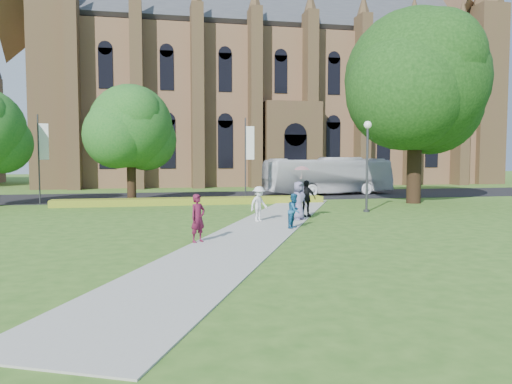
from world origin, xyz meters
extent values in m
plane|color=#34611D|center=(0.00, 0.00, 0.00)|extent=(160.00, 160.00, 0.00)
cube|color=black|center=(0.00, 20.00, 0.01)|extent=(160.00, 10.00, 0.02)
cube|color=#B2B2A8|center=(0.00, 1.00, 0.02)|extent=(15.58, 28.54, 0.04)
cube|color=gold|center=(-2.00, 13.20, 0.23)|extent=(18.00, 1.40, 0.45)
cube|color=brown|center=(10.00, 40.00, 8.50)|extent=(52.00, 16.00, 17.00)
cube|color=#4F3725|center=(-14.50, 33.00, 10.50)|extent=(3.50, 3.50, 21.00)
cube|color=#4F3725|center=(34.50, 33.00, 10.50)|extent=(3.50, 3.50, 21.00)
cube|color=#4F3725|center=(10.00, 31.00, 4.50)|extent=(6.00, 2.50, 9.00)
cylinder|color=#38383D|center=(7.50, 6.50, 2.40)|extent=(0.14, 0.14, 4.80)
sphere|color=white|center=(7.50, 6.50, 5.02)|extent=(0.44, 0.44, 0.44)
cylinder|color=#38383D|center=(7.50, 6.50, 0.07)|extent=(0.36, 0.36, 0.15)
cylinder|color=#332114|center=(13.00, 11.00, 3.30)|extent=(0.96, 0.96, 6.60)
sphere|color=black|center=(13.00, 11.00, 8.40)|extent=(9.60, 9.60, 9.60)
cylinder|color=#332114|center=(-6.00, 14.50, 2.06)|extent=(0.60, 0.60, 4.12)
sphere|color=#19541A|center=(-6.00, 14.50, 5.25)|extent=(5.60, 5.60, 5.60)
cylinder|color=#38383D|center=(2.00, 15.20, 3.00)|extent=(0.10, 0.10, 6.00)
cube|color=white|center=(2.35, 15.20, 4.20)|extent=(0.60, 0.02, 2.40)
cylinder|color=#38383D|center=(-12.00, 15.20, 3.00)|extent=(0.10, 0.10, 6.00)
cube|color=white|center=(-11.65, 15.20, 4.20)|extent=(0.60, 0.02, 2.40)
imported|color=white|center=(9.95, 19.56, 1.59)|extent=(11.58, 4.46, 3.15)
imported|color=#56132C|center=(-3.01, -2.02, 0.93)|extent=(0.77, 0.72, 1.78)
imported|color=#1A5683|center=(1.49, 0.78, 0.81)|extent=(0.91, 0.95, 1.53)
imported|color=silver|center=(0.45, 3.36, 0.89)|extent=(1.27, 1.14, 1.71)
imported|color=black|center=(3.27, 4.74, 1.00)|extent=(1.17, 0.59, 1.92)
imported|color=slate|center=(2.54, 3.59, 1.00)|extent=(1.12, 0.99, 1.92)
imported|color=pink|center=(2.72, 3.69, 2.30)|extent=(1.00, 1.00, 0.67)
camera|label=1|loc=(-4.64, -20.29, 3.17)|focal=35.00mm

